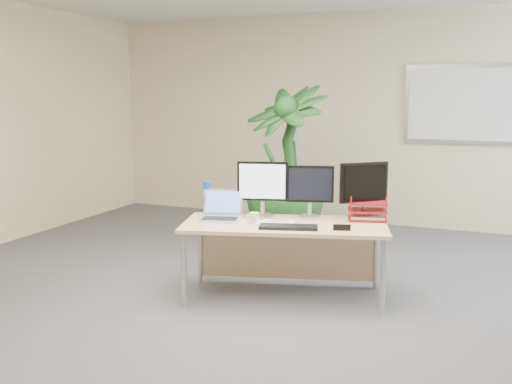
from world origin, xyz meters
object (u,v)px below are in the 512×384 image
at_px(monitor_left, 262,185).
at_px(laptop, 221,212).
at_px(floor_plant, 285,183).
at_px(monitor_right, 310,188).
at_px(desk, 285,236).

distance_m(monitor_left, laptop, 0.41).
xyz_separation_m(floor_plant, monitor_right, (0.58, -1.01, 0.14)).
height_order(monitor_left, laptop, monitor_left).
relative_size(monitor_right, laptop, 1.10).
height_order(desk, monitor_left, monitor_left).
bearing_deg(floor_plant, desk, -70.54).
distance_m(desk, monitor_right, 0.46).
xyz_separation_m(monitor_left, monitor_right, (0.38, 0.13, -0.02)).
bearing_deg(monitor_left, desk, -16.77).
xyz_separation_m(monitor_right, laptop, (-0.68, -0.32, -0.20)).
bearing_deg(monitor_left, monitor_right, 18.12).
xyz_separation_m(desk, monitor_right, (0.15, 0.20, 0.39)).
xyz_separation_m(desk, floor_plant, (-0.43, 1.21, 0.25)).
xyz_separation_m(desk, monitor_left, (-0.23, 0.07, 0.40)).
xyz_separation_m(floor_plant, laptop, (-0.10, -1.34, -0.06)).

